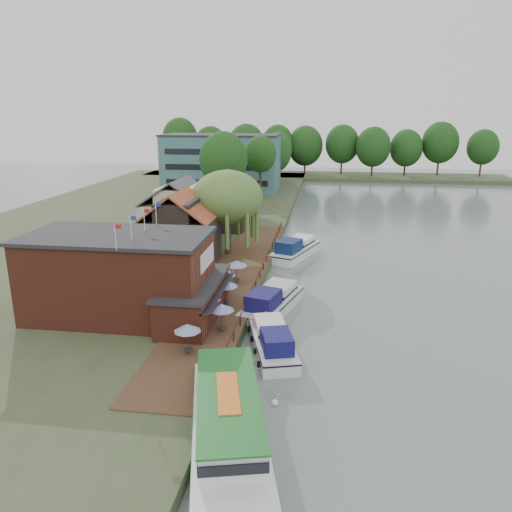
{
  "coord_description": "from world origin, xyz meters",
  "views": [
    {
      "loc": [
        1.39,
        -39.44,
        18.18
      ],
      "look_at": [
        -6.0,
        12.0,
        3.0
      ],
      "focal_mm": 35.0,
      "sensor_mm": 36.0,
      "label": 1
    }
  ],
  "objects_px": {
    "cottage_b": "(180,211)",
    "umbrella_2": "(208,307)",
    "cottage_c": "(223,201)",
    "swan": "(275,402)",
    "umbrella_1": "(222,318)",
    "cruiser_0": "(273,337)",
    "willow": "(228,213)",
    "cruiser_2": "(295,247)",
    "umbrella_0": "(188,339)",
    "umbrella_5": "(236,272)",
    "pub": "(141,276)",
    "cottage_a": "(180,229)",
    "umbrella_3": "(225,293)",
    "umbrella_4": "(225,281)",
    "cruiser_1": "(272,299)",
    "tour_boat": "(229,424)",
    "hotel_block": "(222,162)"
  },
  "relations": [
    {
      "from": "umbrella_0",
      "to": "cruiser_2",
      "type": "relative_size",
      "value": 0.22
    },
    {
      "from": "hotel_block",
      "to": "tour_boat",
      "type": "relative_size",
      "value": 1.71
    },
    {
      "from": "umbrella_2",
      "to": "swan",
      "type": "distance_m",
      "value": 12.45
    },
    {
      "from": "hotel_block",
      "to": "umbrella_0",
      "type": "height_order",
      "value": "hotel_block"
    },
    {
      "from": "cottage_c",
      "to": "umbrella_3",
      "type": "xyz_separation_m",
      "value": [
        6.6,
        -30.84,
        -2.96
      ]
    },
    {
      "from": "umbrella_4",
      "to": "tour_boat",
      "type": "distance_m",
      "value": 22.04
    },
    {
      "from": "cruiser_2",
      "to": "umbrella_0",
      "type": "bearing_deg",
      "value": -81.36
    },
    {
      "from": "umbrella_3",
      "to": "tour_boat",
      "type": "relative_size",
      "value": 0.16
    },
    {
      "from": "cottage_a",
      "to": "cruiser_0",
      "type": "height_order",
      "value": "cottage_a"
    },
    {
      "from": "umbrella_3",
      "to": "umbrella_2",
      "type": "bearing_deg",
      "value": -102.76
    },
    {
      "from": "cottage_a",
      "to": "cruiser_1",
      "type": "height_order",
      "value": "cottage_a"
    },
    {
      "from": "cruiser_1",
      "to": "cottage_b",
      "type": "bearing_deg",
      "value": 141.69
    },
    {
      "from": "umbrella_3",
      "to": "swan",
      "type": "distance_m",
      "value": 15.05
    },
    {
      "from": "pub",
      "to": "cottage_c",
      "type": "xyz_separation_m",
      "value": [
        0.0,
        34.0,
        0.6
      ]
    },
    {
      "from": "cottage_b",
      "to": "umbrella_2",
      "type": "distance_m",
      "value": 27.26
    },
    {
      "from": "cruiser_1",
      "to": "cruiser_0",
      "type": "bearing_deg",
      "value": -67.58
    },
    {
      "from": "swan",
      "to": "tour_boat",
      "type": "bearing_deg",
      "value": -113.32
    },
    {
      "from": "willow",
      "to": "umbrella_5",
      "type": "distance_m",
      "value": 11.65
    },
    {
      "from": "umbrella_4",
      "to": "tour_boat",
      "type": "relative_size",
      "value": 0.16
    },
    {
      "from": "cottage_b",
      "to": "willow",
      "type": "relative_size",
      "value": 0.92
    },
    {
      "from": "cruiser_2",
      "to": "umbrella_4",
      "type": "bearing_deg",
      "value": -88.71
    },
    {
      "from": "pub",
      "to": "umbrella_1",
      "type": "relative_size",
      "value": 8.42
    },
    {
      "from": "cruiser_1",
      "to": "cottage_c",
      "type": "bearing_deg",
      "value": 125.72
    },
    {
      "from": "umbrella_1",
      "to": "cruiser_0",
      "type": "height_order",
      "value": "umbrella_1"
    },
    {
      "from": "cottage_b",
      "to": "cottage_a",
      "type": "bearing_deg",
      "value": -73.3
    },
    {
      "from": "cottage_c",
      "to": "umbrella_5",
      "type": "xyz_separation_m",
      "value": [
        6.48,
        -24.55,
        -2.96
      ]
    },
    {
      "from": "cruiser_1",
      "to": "tour_boat",
      "type": "distance_m",
      "value": 20.09
    },
    {
      "from": "willow",
      "to": "swan",
      "type": "height_order",
      "value": "willow"
    },
    {
      "from": "cottage_c",
      "to": "swan",
      "type": "height_order",
      "value": "cottage_c"
    },
    {
      "from": "umbrella_5",
      "to": "cottage_b",
      "type": "bearing_deg",
      "value": 123.98
    },
    {
      "from": "umbrella_5",
      "to": "pub",
      "type": "bearing_deg",
      "value": -124.45
    },
    {
      "from": "cottage_c",
      "to": "cruiser_0",
      "type": "xyz_separation_m",
      "value": [
        11.62,
        -37.11,
        -4.07
      ]
    },
    {
      "from": "umbrella_1",
      "to": "umbrella_3",
      "type": "xyz_separation_m",
      "value": [
        -0.87,
        5.57,
        0.0
      ]
    },
    {
      "from": "umbrella_0",
      "to": "cruiser_2",
      "type": "bearing_deg",
      "value": 79.16
    },
    {
      "from": "umbrella_5",
      "to": "cruiser_1",
      "type": "distance_m",
      "value": 6.28
    },
    {
      "from": "cruiser_0",
      "to": "cottage_b",
      "type": "bearing_deg",
      "value": 103.23
    },
    {
      "from": "umbrella_5",
      "to": "cruiser_2",
      "type": "xyz_separation_m",
      "value": [
        5.11,
        14.09,
        -0.94
      ]
    },
    {
      "from": "willow",
      "to": "umbrella_3",
      "type": "height_order",
      "value": "willow"
    },
    {
      "from": "willow",
      "to": "umbrella_3",
      "type": "relative_size",
      "value": 4.39
    },
    {
      "from": "umbrella_1",
      "to": "hotel_block",
      "type": "bearing_deg",
      "value": 101.89
    },
    {
      "from": "pub",
      "to": "cottage_b",
      "type": "bearing_deg",
      "value": 99.09
    },
    {
      "from": "tour_boat",
      "to": "willow",
      "type": "bearing_deg",
      "value": 87.53
    },
    {
      "from": "cottage_b",
      "to": "willow",
      "type": "height_order",
      "value": "willow"
    },
    {
      "from": "cottage_a",
      "to": "umbrella_5",
      "type": "distance_m",
      "value": 9.78
    },
    {
      "from": "umbrella_1",
      "to": "cottage_c",
      "type": "bearing_deg",
      "value": 101.58
    },
    {
      "from": "umbrella_2",
      "to": "umbrella_3",
      "type": "relative_size",
      "value": 1.0
    },
    {
      "from": "cottage_b",
      "to": "swan",
      "type": "distance_m",
      "value": 39.5
    },
    {
      "from": "cottage_a",
      "to": "tour_boat",
      "type": "height_order",
      "value": "cottage_a"
    },
    {
      "from": "umbrella_5",
      "to": "swan",
      "type": "height_order",
      "value": "umbrella_5"
    },
    {
      "from": "cottage_b",
      "to": "swan",
      "type": "relative_size",
      "value": 21.82
    }
  ]
}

